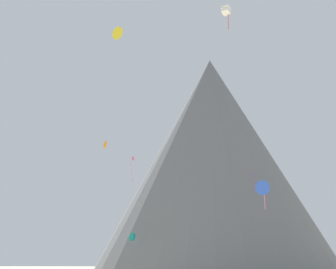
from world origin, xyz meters
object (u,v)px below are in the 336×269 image
at_px(kite_white_high, 226,10).
at_px(kite_pink_mid, 132,164).
at_px(kite_blue_low, 262,188).
at_px(kite_teal_low, 133,237).
at_px(kite_yellow_high, 118,33).
at_px(kite_violet_mid, 253,179).
at_px(rock_massif, 210,170).
at_px(kite_orange_mid, 105,145).

bearing_deg(kite_white_high, kite_pink_mid, -21.36).
relative_size(kite_blue_low, kite_teal_low, 1.96).
bearing_deg(kite_yellow_high, kite_violet_mid, -104.84).
bearing_deg(rock_massif, kite_blue_low, -88.28).
height_order(kite_white_high, kite_violet_mid, kite_white_high).
relative_size(kite_pink_mid, kite_blue_low, 1.38).
xyz_separation_m(rock_massif, kite_yellow_high, (-18.73, -48.91, 14.09)).
relative_size(kite_white_high, kite_teal_low, 2.11).
height_order(kite_white_high, kite_blue_low, kite_white_high).
bearing_deg(rock_massif, kite_violet_mid, -75.75).
relative_size(rock_massif, kite_white_high, 21.90).
height_order(rock_massif, kite_pink_mid, rock_massif).
distance_m(kite_violet_mid, kite_teal_low, 27.91).
relative_size(kite_teal_low, kite_orange_mid, 2.07).
relative_size(kite_orange_mid, kite_yellow_high, 0.39).
height_order(kite_violet_mid, kite_teal_low, kite_violet_mid).
height_order(rock_massif, kite_blue_low, rock_massif).
bearing_deg(kite_orange_mid, kite_yellow_high, -125.82).
bearing_deg(kite_white_high, kite_orange_mid, 39.36).
bearing_deg(kite_blue_low, kite_white_high, -45.89).
bearing_deg(kite_blue_low, kite_teal_low, -66.69).
xyz_separation_m(kite_pink_mid, kite_violet_mid, (23.95, 8.51, -1.53)).
distance_m(kite_teal_low, kite_yellow_high, 42.64).
height_order(kite_violet_mid, kite_orange_mid, kite_violet_mid).
relative_size(kite_white_high, kite_blue_low, 1.08).
bearing_deg(kite_orange_mid, kite_blue_low, 138.51).
xyz_separation_m(kite_white_high, kite_pink_mid, (-15.85, 22.85, -18.40)).
distance_m(kite_violet_mid, kite_orange_mid, 41.42).
xyz_separation_m(kite_white_high, kite_orange_mid, (-16.94, -1.62, -20.98)).
distance_m(kite_pink_mid, kite_teal_low, 18.66).
height_order(kite_blue_low, kite_violet_mid, kite_violet_mid).
relative_size(kite_pink_mid, kite_orange_mid, 5.60).
bearing_deg(kite_white_high, kite_teal_low, -31.13).
height_order(kite_pink_mid, kite_blue_low, kite_pink_mid).
bearing_deg(kite_orange_mid, kite_teal_low, -127.84).
height_order(kite_blue_low, kite_orange_mid, kite_orange_mid).
height_order(kite_white_high, kite_yellow_high, kite_yellow_high).
distance_m(rock_massif, kite_blue_low, 62.17).
distance_m(kite_pink_mid, kite_violet_mid, 25.46).
relative_size(rock_massif, kite_teal_low, 46.22).
xyz_separation_m(kite_orange_mid, kite_yellow_high, (-0.36, 10.30, 22.17)).
xyz_separation_m(kite_blue_low, kite_teal_low, (-20.17, 39.23, -4.27)).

